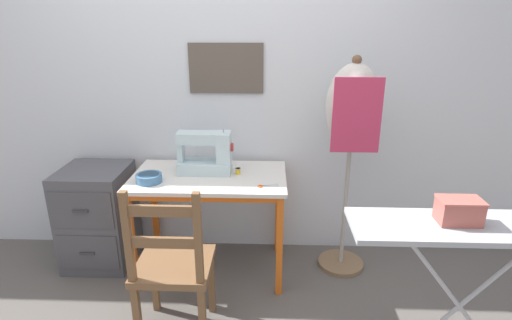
# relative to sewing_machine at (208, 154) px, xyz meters

# --- Properties ---
(ground_plane) EXTENTS (14.00, 14.00, 0.00)m
(ground_plane) POSITION_rel_sewing_machine_xyz_m (0.01, -0.35, -0.84)
(ground_plane) COLOR #5B5651
(wall_back) EXTENTS (10.00, 0.07, 2.55)m
(wall_back) POSITION_rel_sewing_machine_xyz_m (0.01, 0.31, 0.44)
(wall_back) COLOR silver
(wall_back) RESTS_ON ground_plane
(sewing_table) EXTENTS (1.00, 0.59, 0.71)m
(sewing_table) POSITION_rel_sewing_machine_xyz_m (0.01, -0.07, -0.22)
(sewing_table) COLOR silver
(sewing_table) RESTS_ON ground_plane
(sewing_machine) EXTENTS (0.36, 0.17, 0.30)m
(sewing_machine) POSITION_rel_sewing_machine_xyz_m (0.00, 0.00, 0.00)
(sewing_machine) COLOR silver
(sewing_machine) RESTS_ON sewing_table
(fabric_bowl) EXTENTS (0.16, 0.16, 0.05)m
(fabric_bowl) POSITION_rel_sewing_machine_xyz_m (-0.34, -0.18, -0.10)
(fabric_bowl) COLOR teal
(fabric_bowl) RESTS_ON sewing_table
(scissors) EXTENTS (0.13, 0.05, 0.01)m
(scissors) POSITION_rel_sewing_machine_xyz_m (0.38, -0.23, -0.13)
(scissors) COLOR silver
(scissors) RESTS_ON sewing_table
(thread_spool_near_machine) EXTENTS (0.04, 0.04, 0.04)m
(thread_spool_near_machine) POSITION_rel_sewing_machine_xyz_m (0.20, -0.03, -0.11)
(thread_spool_near_machine) COLOR yellow
(thread_spool_near_machine) RESTS_ON sewing_table
(wooden_chair) EXTENTS (0.40, 0.38, 0.92)m
(wooden_chair) POSITION_rel_sewing_machine_xyz_m (-0.10, -0.68, -0.41)
(wooden_chair) COLOR brown
(wooden_chair) RESTS_ON ground_plane
(filing_cabinet) EXTENTS (0.45, 0.47, 0.71)m
(filing_cabinet) POSITION_rel_sewing_machine_xyz_m (-0.80, 0.02, -0.48)
(filing_cabinet) COLOR #4C4C51
(filing_cabinet) RESTS_ON ground_plane
(dress_form) EXTENTS (0.35, 0.32, 1.47)m
(dress_form) POSITION_rel_sewing_machine_xyz_m (0.93, 0.02, 0.24)
(dress_form) COLOR #846647
(dress_form) RESTS_ON ground_plane
(ironing_board) EXTENTS (1.07, 0.31, 0.84)m
(ironing_board) POSITION_rel_sewing_machine_xyz_m (1.30, -0.90, -0.06)
(ironing_board) COLOR #ADB2B7
(ironing_board) RESTS_ON ground_plane
(storage_box) EXTENTS (0.18, 0.12, 0.11)m
(storage_box) POSITION_rel_sewing_machine_xyz_m (1.23, -0.89, 0.05)
(storage_box) COLOR #AD564C
(storage_box) RESTS_ON ironing_board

